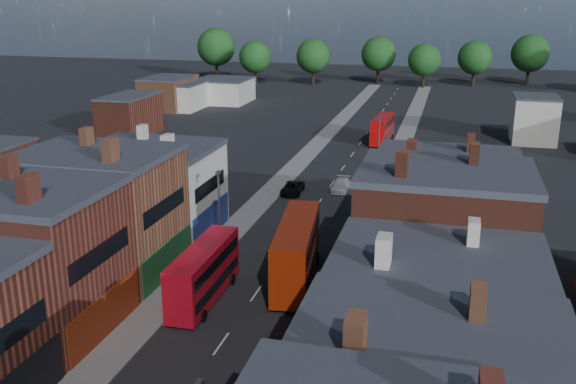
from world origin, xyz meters
The scene contains 9 objects.
pavement_west centered at (-6.50, 50.00, 0.06)m, with size 3.00×200.00×0.12m, color gray.
pavement_east centered at (6.50, 50.00, 0.06)m, with size 3.00×200.00×0.12m, color gray.
lamp_post_2 centered at (-5.20, 30.00, 4.70)m, with size 0.25×0.70×8.12m.
lamp_post_3 centered at (5.20, 60.00, 4.70)m, with size 0.25×0.70×8.12m.
bus_0 centered at (-3.50, 21.84, 2.35)m, with size 2.64×10.13×4.36m.
bus_1 centered at (2.57, 26.89, 2.78)m, with size 4.16×12.17×5.15m.
bus_2 centered at (3.29, 81.27, 2.28)m, with size 2.93×9.89×4.22m.
car_2 centered at (-3.80, 50.72, 0.68)m, with size 2.25×4.87×1.35m, color black.
car_3 centered at (1.54, 53.41, 0.68)m, with size 1.91×4.70×1.36m, color silver.
Camera 1 is at (14.13, -20.18, 22.66)m, focal length 40.00 mm.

